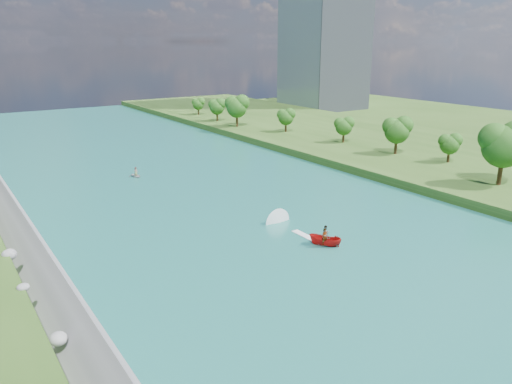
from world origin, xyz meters
TOP-DOWN VIEW (x-y plane):
  - ground at (0.00, 0.00)m, footprint 260.00×260.00m
  - river_water at (0.00, 20.00)m, footprint 55.00×240.00m
  - berm_east at (49.50, 20.00)m, footprint 44.00×240.00m
  - riprap_bank at (-25.86, 19.10)m, footprint 4.52×236.00m
  - office_tower at (82.50, 95.00)m, footprint 22.00×22.00m
  - trees_east at (38.97, 17.65)m, footprint 16.38×140.17m
  - motorboat at (3.00, 4.17)m, footprint 3.60×18.66m
  - raft at (-3.86, 42.18)m, footprint 2.07×2.73m

SIDE VIEW (x-z plane):
  - ground at x=0.00m, z-range 0.00..0.00m
  - river_water at x=0.00m, z-range 0.00..0.10m
  - raft at x=-3.86m, z-range -0.36..1.28m
  - motorboat at x=3.00m, z-range -0.39..1.84m
  - berm_east at x=49.50m, z-range 0.00..1.50m
  - riprap_bank at x=-25.86m, z-range -0.39..4.02m
  - trees_east at x=38.97m, z-range 0.49..11.59m
  - office_tower at x=82.50m, z-range 0.00..60.00m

